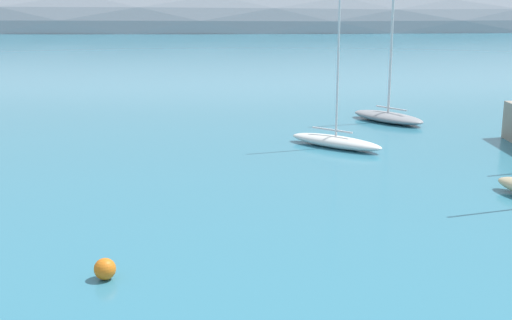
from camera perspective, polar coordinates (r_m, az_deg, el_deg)
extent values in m
ellipsoid|color=#999EA8|center=(199.98, -0.10, 11.15)|extent=(399.20, 86.07, 42.30)
ellipsoid|color=gray|center=(52.78, 10.87, 3.50)|extent=(5.66, 6.28, 0.74)
cylinder|color=silver|center=(52.13, 11.12, 8.98)|extent=(0.18, 0.18, 9.39)
cube|color=silver|center=(52.49, 11.14, 4.23)|extent=(1.83, 2.25, 0.10)
ellipsoid|color=white|center=(43.69, 6.62, 1.51)|extent=(6.00, 5.42, 0.74)
cylinder|color=silver|center=(42.94, 6.79, 7.54)|extent=(0.13, 0.13, 8.50)
cube|color=silver|center=(43.69, 6.32, 2.48)|extent=(2.30, 1.96, 0.10)
sphere|color=orange|center=(24.45, -12.39, -8.80)|extent=(0.76, 0.76, 0.76)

